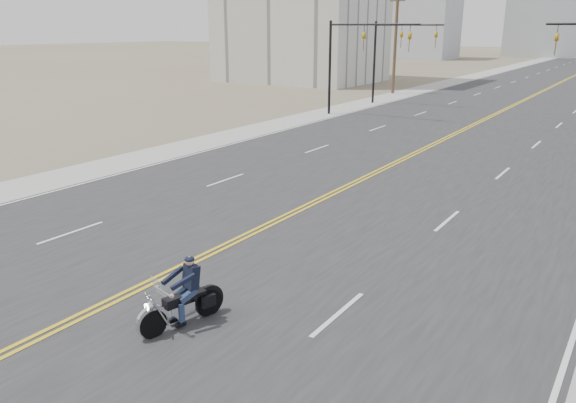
% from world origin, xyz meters
% --- Properties ---
extents(ground_plane, '(400.00, 400.00, 0.00)m').
position_xyz_m(ground_plane, '(0.00, 0.00, 0.00)').
color(ground_plane, '#776D56').
rests_on(ground_plane, ground).
extents(road, '(20.00, 200.00, 0.01)m').
position_xyz_m(road, '(0.00, 70.00, 0.01)').
color(road, '#303033').
rests_on(road, ground).
extents(sidewalk_left, '(3.00, 200.00, 0.01)m').
position_xyz_m(sidewalk_left, '(-11.50, 70.00, 0.01)').
color(sidewalk_left, '#A5A5A0').
rests_on(sidewalk_left, ground).
extents(traffic_mast_left, '(7.10, 0.26, 7.00)m').
position_xyz_m(traffic_mast_left, '(-8.98, 32.00, 4.94)').
color(traffic_mast_left, black).
rests_on(traffic_mast_left, ground).
extents(traffic_mast_far, '(6.10, 0.26, 7.00)m').
position_xyz_m(traffic_mast_far, '(-9.31, 40.00, 4.87)').
color(traffic_mast_far, black).
rests_on(traffic_mast_far, ground).
extents(utility_pole_left, '(2.20, 0.30, 10.50)m').
position_xyz_m(utility_pole_left, '(-12.50, 48.00, 5.48)').
color(utility_pole_left, brown).
rests_on(utility_pole_left, ground).
extents(haze_bldg_a, '(14.00, 12.00, 22.00)m').
position_xyz_m(haze_bldg_a, '(-35.00, 115.00, 11.00)').
color(haze_bldg_a, '#B7BCC6').
rests_on(haze_bldg_a, ground).
extents(haze_bldg_f, '(12.00, 12.00, 16.00)m').
position_xyz_m(haze_bldg_f, '(-50.00, 130.00, 8.00)').
color(haze_bldg_f, '#ADB2B7').
rests_on(haze_bldg_f, ground).
extents(motorcyclist, '(1.37, 2.24, 1.63)m').
position_xyz_m(motorcyclist, '(2.27, 1.61, 0.81)').
color(motorcyclist, black).
rests_on(motorcyclist, ground).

